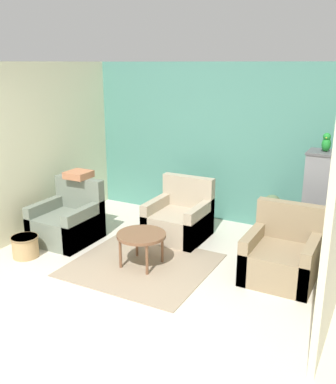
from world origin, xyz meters
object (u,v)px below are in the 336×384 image
at_px(parrot, 326,143).
at_px(wicker_basket, 25,246).
at_px(armchair_right, 282,257).
at_px(coffee_table, 141,237).
at_px(birdcage, 320,205).
at_px(armchair_left, 68,222).
at_px(armchair_middle, 179,220).
at_px(potted_plant, 271,214).

relative_size(parrot, wicker_basket, 0.70).
bearing_deg(parrot, wicker_basket, -148.47).
xyz_separation_m(armchair_right, parrot, (0.23, 1.06, 1.23)).
bearing_deg(coffee_table, birdcage, 39.91).
bearing_deg(armchair_left, wicker_basket, -100.00).
bearing_deg(armchair_right, birdcage, 77.83).
relative_size(armchair_left, wicker_basket, 2.43).
distance_m(parrot, wicker_basket, 4.20).
xyz_separation_m(armchair_left, birdcage, (3.27, 1.36, 0.37)).
bearing_deg(armchair_middle, parrot, 15.20).
bearing_deg(potted_plant, parrot, -13.58).
distance_m(coffee_table, parrot, 2.69).
bearing_deg(birdcage, armchair_right, -102.17).
height_order(armchair_right, potted_plant, armchair_right).
height_order(armchair_middle, potted_plant, armchair_middle).
distance_m(armchair_right, birdcage, 1.15).
height_order(parrot, wicker_basket, parrot).
relative_size(armchair_middle, potted_plant, 1.35).
height_order(coffee_table, armchair_middle, armchair_middle).
height_order(birdcage, parrot, parrot).
height_order(potted_plant, wicker_basket, potted_plant).
bearing_deg(armchair_left, birdcage, 22.62).
height_order(birdcage, wicker_basket, birdcage).
xyz_separation_m(coffee_table, armchair_right, (1.65, 0.51, -0.12)).
xyz_separation_m(armchair_right, potted_plant, (-0.46, 1.23, 0.08)).
relative_size(coffee_table, armchair_right, 0.72).
bearing_deg(birdcage, armchair_middle, -164.86).
relative_size(coffee_table, wicker_basket, 1.75).
bearing_deg(armchair_left, parrot, 22.65).
distance_m(coffee_table, armchair_middle, 1.07).
height_order(armchair_right, armchair_middle, same).
distance_m(armchair_right, parrot, 1.64).
distance_m(armchair_left, parrot, 3.75).
distance_m(armchair_left, wicker_basket, 0.74).
xyz_separation_m(armchair_middle, parrot, (1.88, 0.51, 1.23)).
bearing_deg(wicker_basket, armchair_middle, 46.02).
xyz_separation_m(coffee_table, potted_plant, (1.19, 1.74, -0.04)).
bearing_deg(wicker_basket, armchair_left, 80.00).
bearing_deg(armchair_right, coffee_table, -162.73).
distance_m(birdcage, wicker_basket, 4.01).
bearing_deg(birdcage, parrot, 90.00).
bearing_deg(armchair_left, armchair_middle, 31.55).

